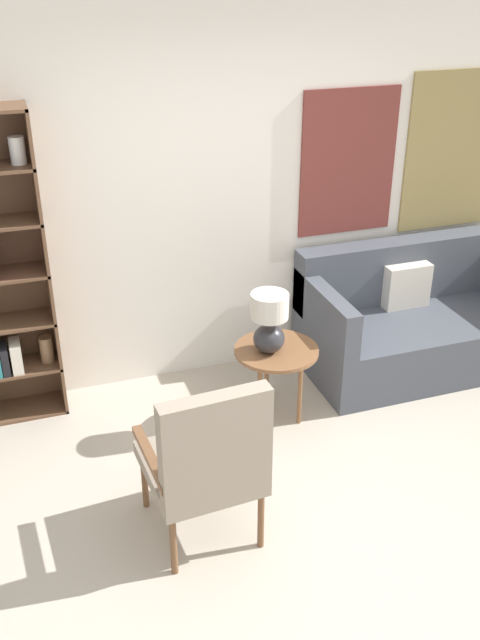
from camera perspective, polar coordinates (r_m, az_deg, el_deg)
The scene contains 6 objects.
ground_plane at distance 4.05m, azimuth 6.35°, elevation -17.61°, with size 14.00×14.00×0.00m, color #B2A899.
wall_back at distance 5.01m, azimuth -2.06°, elevation 9.99°, with size 6.40×0.08×2.70m.
armchair at distance 3.69m, azimuth -2.63°, elevation -10.92°, with size 0.61×0.65×1.02m.
couch at distance 5.59m, azimuth 13.57°, elevation -0.25°, with size 1.66×0.89×0.90m.
side_table at distance 4.66m, azimuth 2.91°, elevation -2.92°, with size 0.55×0.55×0.56m.
table_lamp at distance 4.50m, azimuth 2.36°, elevation -0.05°, with size 0.24×0.24×0.41m.
Camera 1 is at (-1.32, -2.55, 2.86)m, focal length 40.00 mm.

